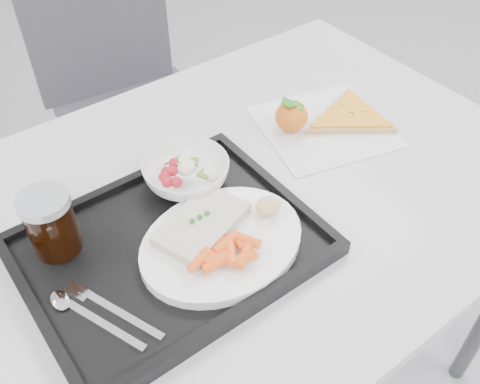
# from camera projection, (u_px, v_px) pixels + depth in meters

# --- Properties ---
(table) EXTENTS (1.20, 0.80, 0.75)m
(table) POSITION_uv_depth(u_px,v_px,m) (226.00, 222.00, 0.99)
(table) COLOR #ADADAF
(table) RESTS_ON ground
(chair) EXTENTS (0.47, 0.47, 0.93)m
(chair) POSITION_uv_depth(u_px,v_px,m) (124.00, 86.00, 1.59)
(chair) COLOR #3E3C44
(chair) RESTS_ON ground
(tray) EXTENTS (0.45, 0.35, 0.03)m
(tray) POSITION_uv_depth(u_px,v_px,m) (170.00, 247.00, 0.85)
(tray) COLOR black
(tray) RESTS_ON table
(dinner_plate) EXTENTS (0.27, 0.27, 0.02)m
(dinner_plate) POSITION_uv_depth(u_px,v_px,m) (222.00, 243.00, 0.84)
(dinner_plate) COLOR white
(dinner_plate) RESTS_ON tray
(fish_fillet) EXTENTS (0.17, 0.13, 0.03)m
(fish_fillet) POSITION_uv_depth(u_px,v_px,m) (202.00, 224.00, 0.84)
(fish_fillet) COLOR beige
(fish_fillet) RESTS_ON dinner_plate
(bread_roll) EXTENTS (0.05, 0.05, 0.03)m
(bread_roll) POSITION_uv_depth(u_px,v_px,m) (268.00, 206.00, 0.86)
(bread_roll) COLOR #EBCE89
(bread_roll) RESTS_ON dinner_plate
(salad_bowl) EXTENTS (0.15, 0.15, 0.05)m
(salad_bowl) POSITION_uv_depth(u_px,v_px,m) (186.00, 173.00, 0.93)
(salad_bowl) COLOR white
(salad_bowl) RESTS_ON tray
(cola_glass) EXTENTS (0.08, 0.08, 0.11)m
(cola_glass) POSITION_uv_depth(u_px,v_px,m) (51.00, 222.00, 0.81)
(cola_glass) COLOR black
(cola_glass) RESTS_ON tray
(cutlery) EXTENTS (0.11, 0.17, 0.01)m
(cutlery) POSITION_uv_depth(u_px,v_px,m) (91.00, 310.00, 0.76)
(cutlery) COLOR silver
(cutlery) RESTS_ON tray
(napkin) EXTENTS (0.30, 0.30, 0.00)m
(napkin) POSITION_uv_depth(u_px,v_px,m) (324.00, 126.00, 1.09)
(napkin) COLOR silver
(napkin) RESTS_ON table
(tangerine) EXTENTS (0.08, 0.08, 0.07)m
(tangerine) POSITION_uv_depth(u_px,v_px,m) (291.00, 116.00, 1.06)
(tangerine) COLOR #FFAB09
(tangerine) RESTS_ON napkin
(pizza_slice) EXTENTS (0.25, 0.25, 0.02)m
(pizza_slice) POSITION_uv_depth(u_px,v_px,m) (350.00, 117.00, 1.10)
(pizza_slice) COLOR tan
(pizza_slice) RESTS_ON napkin
(carrot_pile) EXTENTS (0.12, 0.08, 0.02)m
(carrot_pile) POSITION_uv_depth(u_px,v_px,m) (227.00, 252.00, 0.80)
(carrot_pile) COLOR #F7581A
(carrot_pile) RESTS_ON dinner_plate
(salad_contents) EXTENTS (0.09, 0.08, 0.02)m
(salad_contents) POSITION_uv_depth(u_px,v_px,m) (184.00, 170.00, 0.92)
(salad_contents) COLOR #A51721
(salad_contents) RESTS_ON salad_bowl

